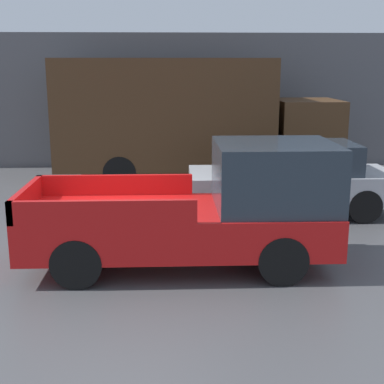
# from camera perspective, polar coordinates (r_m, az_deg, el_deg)

# --- Properties ---
(ground_plane) EXTENTS (60.00, 60.00, 0.00)m
(ground_plane) POSITION_cam_1_polar(r_m,az_deg,el_deg) (9.84, -7.34, -7.00)
(ground_plane) COLOR #4C4C4F
(building_wall) EXTENTS (28.00, 0.15, 4.44)m
(building_wall) POSITION_cam_1_polar(r_m,az_deg,el_deg) (18.31, -5.15, 9.65)
(building_wall) COLOR #56565B
(building_wall) RESTS_ON ground
(pickup_truck) EXTENTS (5.23, 2.03, 2.15)m
(pickup_truck) POSITION_cam_1_polar(r_m,az_deg,el_deg) (9.14, 1.80, -1.88)
(pickup_truck) COLOR red
(pickup_truck) RESTS_ON ground
(car) EXTENTS (4.71, 1.85, 1.67)m
(car) POSITION_cam_1_polar(r_m,az_deg,el_deg) (12.61, 10.76, 1.48)
(car) COLOR #B7BABF
(car) RESTS_ON ground
(delivery_truck) EXTENTS (8.29, 2.35, 3.59)m
(delivery_truck) POSITION_cam_1_polar(r_m,az_deg,el_deg) (15.93, -0.59, 7.99)
(delivery_truck) COLOR #472D19
(delivery_truck) RESTS_ON ground
(newspaper_box) EXTENTS (0.45, 0.40, 1.09)m
(newspaper_box) POSITION_cam_1_polar(r_m,az_deg,el_deg) (18.23, -7.54, 4.27)
(newspaper_box) COLOR gold
(newspaper_box) RESTS_ON ground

